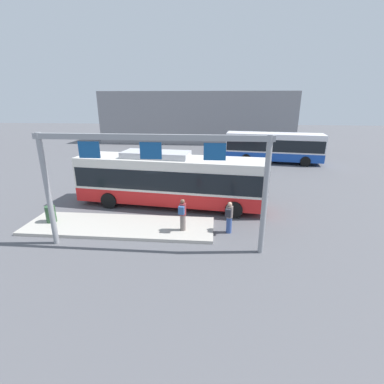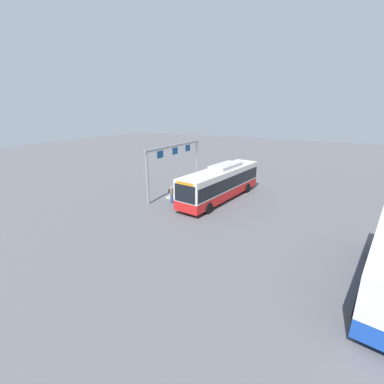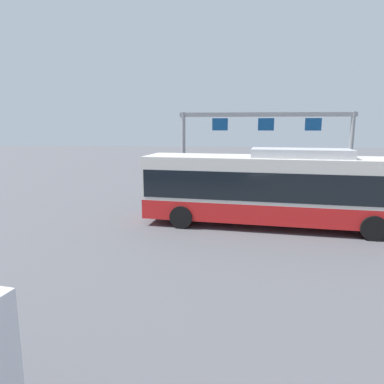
{
  "view_description": "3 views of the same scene",
  "coord_description": "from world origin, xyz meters",
  "px_view_note": "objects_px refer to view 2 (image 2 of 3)",
  "views": [
    {
      "loc": [
        2.77,
        -16.49,
        6.52
      ],
      "look_at": [
        1.48,
        -1.42,
        1.42
      ],
      "focal_mm": 25.89,
      "sensor_mm": 36.0,
      "label": 1
    },
    {
      "loc": [
        23.84,
        10.54,
        8.83
      ],
      "look_at": [
        3.98,
        -1.03,
        1.64
      ],
      "focal_mm": 25.07,
      "sensor_mm": 36.0,
      "label": 2
    },
    {
      "loc": [
        2.06,
        15.63,
        4.43
      ],
      "look_at": [
        3.9,
        -1.02,
        1.29
      ],
      "focal_mm": 33.21,
      "sensor_mm": 36.0,
      "label": 3
    }
  ],
  "objects_px": {
    "person_boarding": "(171,194)",
    "trash_bin": "(216,177)",
    "bus_main": "(221,182)",
    "person_waiting_near": "(182,187)"
  },
  "relations": [
    {
      "from": "person_boarding",
      "to": "trash_bin",
      "type": "bearing_deg",
      "value": 105.85
    },
    {
      "from": "bus_main",
      "to": "person_waiting_near",
      "type": "xyz_separation_m",
      "value": [
        1.22,
        -3.83,
        -0.76
      ]
    },
    {
      "from": "person_waiting_near",
      "to": "bus_main",
      "type": "bearing_deg",
      "value": 25.88
    },
    {
      "from": "person_waiting_near",
      "to": "trash_bin",
      "type": "distance_m",
      "value": 7.27
    },
    {
      "from": "bus_main",
      "to": "person_waiting_near",
      "type": "height_order",
      "value": "bus_main"
    },
    {
      "from": "person_boarding",
      "to": "person_waiting_near",
      "type": "bearing_deg",
      "value": 112.82
    },
    {
      "from": "person_waiting_near",
      "to": "person_boarding",
      "type": "bearing_deg",
      "value": -75.94
    },
    {
      "from": "bus_main",
      "to": "person_boarding",
      "type": "bearing_deg",
      "value": -38.99
    },
    {
      "from": "bus_main",
      "to": "trash_bin",
      "type": "distance_m",
      "value": 7.02
    },
    {
      "from": "bus_main",
      "to": "person_boarding",
      "type": "height_order",
      "value": "bus_main"
    }
  ]
}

